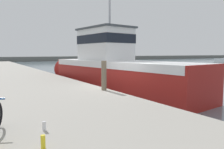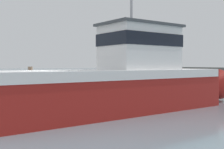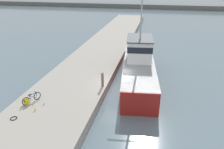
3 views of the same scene
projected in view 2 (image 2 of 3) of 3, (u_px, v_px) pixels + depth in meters
The scene contains 4 objects.
ground_plane at pixel (47, 112), 13.16m from camera, with size 320.00×320.00×0.00m, color slate.
dock_pier at pixel (28, 95), 16.64m from camera, with size 6.39×80.00×0.82m, color #A39E93.
fishing_boat_main at pixel (128, 79), 13.38m from camera, with size 4.27×14.18×10.01m.
mooring_post at pixel (30, 80), 13.85m from camera, with size 0.23×0.23×1.31m, color #756651.
Camera 2 is at (12.91, -3.74, 2.23)m, focal length 45.00 mm.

